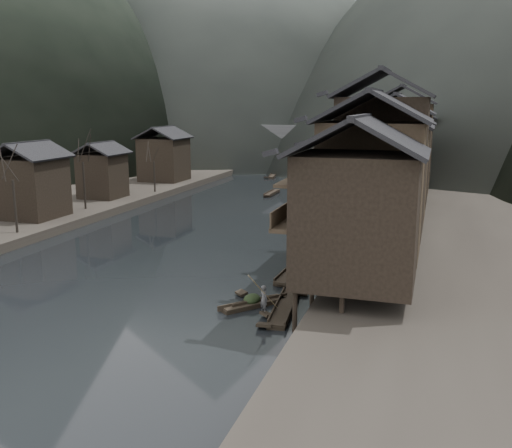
% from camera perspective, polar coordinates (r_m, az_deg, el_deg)
% --- Properties ---
extents(water, '(300.00, 300.00, 0.00)m').
position_cam_1_polar(water, '(48.50, -9.62, -4.05)').
color(water, black).
rests_on(water, ground).
extents(left_bank, '(40.00, 200.00, 1.20)m').
position_cam_1_polar(left_bank, '(99.92, -17.10, 4.18)').
color(left_bank, '#2D2823').
rests_on(left_bank, ground).
extents(stilt_houses, '(9.00, 67.60, 16.13)m').
position_cam_1_polar(stilt_houses, '(60.51, 13.60, 7.50)').
color(stilt_houses, black).
rests_on(stilt_houses, ground).
extents(left_houses, '(8.10, 53.20, 8.73)m').
position_cam_1_polar(left_houses, '(74.90, -16.78, 5.66)').
color(left_houses, black).
rests_on(left_houses, left_bank).
extents(bare_trees, '(3.97, 45.10, 7.94)m').
position_cam_1_polar(bare_trees, '(63.93, -19.75, 5.30)').
color(bare_trees, black).
rests_on(bare_trees, left_bank).
extents(moored_sampans, '(3.30, 74.58, 0.47)m').
position_cam_1_polar(moored_sampans, '(70.52, 9.42, 1.16)').
color(moored_sampans, black).
rests_on(moored_sampans, water).
extents(midriver_boats, '(15.22, 32.70, 0.45)m').
position_cam_1_polar(midriver_boats, '(98.59, 3.42, 4.36)').
color(midriver_boats, black).
rests_on(midriver_boats, water).
extents(stone_bridge, '(40.00, 6.00, 9.00)m').
position_cam_1_polar(stone_bridge, '(115.67, 6.89, 7.87)').
color(stone_bridge, '#4C4C4F').
rests_on(stone_bridge, ground).
extents(hero_sampan, '(3.93, 4.47, 0.44)m').
position_cam_1_polar(hero_sampan, '(38.34, -0.27, -7.93)').
color(hero_sampan, black).
rests_on(hero_sampan, water).
extents(cargo_heap, '(1.12, 1.47, 0.67)m').
position_cam_1_polar(cargo_heap, '(38.36, -0.40, -7.02)').
color(cargo_heap, black).
rests_on(cargo_heap, hero_sampan).
extents(boatman, '(0.79, 0.75, 1.81)m').
position_cam_1_polar(boatman, '(36.41, 0.79, -7.13)').
color(boatman, '#4D4D4F').
rests_on(boatman, hero_sampan).
extents(bamboo_pole, '(1.65, 2.81, 3.47)m').
position_cam_1_polar(bamboo_pole, '(35.57, 1.11, -3.15)').
color(bamboo_pole, '#8C7A51').
rests_on(bamboo_pole, boatman).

